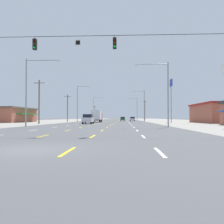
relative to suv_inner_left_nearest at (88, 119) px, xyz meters
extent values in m
plane|color=#4C4C4F|center=(3.40, 26.14, -1.03)|extent=(572.00, 572.00, 0.00)
cube|color=gray|center=(-21.35, 26.14, -1.02)|extent=(28.00, 440.00, 0.01)
cube|color=gray|center=(28.15, 26.14, -1.02)|extent=(28.00, 440.00, 0.01)
cube|color=white|center=(-1.85, -25.36, -1.02)|extent=(0.14, 2.60, 0.01)
cube|color=white|center=(-1.85, -17.86, -1.02)|extent=(0.14, 2.60, 0.01)
cube|color=white|center=(-1.85, -10.36, -1.02)|extent=(0.14, 2.60, 0.01)
cube|color=white|center=(-1.85, -2.86, -1.02)|extent=(0.14, 2.60, 0.01)
cube|color=white|center=(-1.85, 4.64, -1.02)|extent=(0.14, 2.60, 0.01)
cube|color=white|center=(-1.85, 12.14, -1.02)|extent=(0.14, 2.60, 0.01)
cube|color=white|center=(-1.85, 19.64, -1.02)|extent=(0.14, 2.60, 0.01)
cube|color=white|center=(-1.85, 27.14, -1.02)|extent=(0.14, 2.60, 0.01)
cube|color=white|center=(-1.85, 34.64, -1.02)|extent=(0.14, 2.60, 0.01)
cube|color=white|center=(-1.85, 42.14, -1.02)|extent=(0.14, 2.60, 0.01)
cube|color=white|center=(-1.85, 49.64, -1.02)|extent=(0.14, 2.60, 0.01)
cube|color=white|center=(-1.85, 57.14, -1.02)|extent=(0.14, 2.60, 0.01)
cube|color=white|center=(-1.85, 64.64, -1.02)|extent=(0.14, 2.60, 0.01)
cube|color=white|center=(-1.85, 72.14, -1.02)|extent=(0.14, 2.60, 0.01)
cube|color=white|center=(-1.85, 79.64, -1.02)|extent=(0.14, 2.60, 0.01)
cube|color=white|center=(-1.85, 87.14, -1.02)|extent=(0.14, 2.60, 0.01)
cube|color=white|center=(-1.85, 94.64, -1.02)|extent=(0.14, 2.60, 0.01)
cube|color=white|center=(-1.85, 102.14, -1.02)|extent=(0.14, 2.60, 0.01)
cube|color=white|center=(-1.85, 109.64, -1.02)|extent=(0.14, 2.60, 0.01)
cube|color=white|center=(-1.85, 117.14, -1.02)|extent=(0.14, 2.60, 0.01)
cube|color=white|center=(-1.85, 124.64, -1.02)|extent=(0.14, 2.60, 0.01)
cube|color=white|center=(-1.85, 132.14, -1.02)|extent=(0.14, 2.60, 0.01)
cube|color=white|center=(-1.85, 139.64, -1.02)|extent=(0.14, 2.60, 0.01)
cube|color=white|center=(-1.85, 147.14, -1.02)|extent=(0.14, 2.60, 0.01)
cube|color=white|center=(-1.85, 154.64, -1.02)|extent=(0.14, 2.60, 0.01)
cube|color=white|center=(-1.85, 162.14, -1.02)|extent=(0.14, 2.60, 0.01)
cube|color=white|center=(-1.85, 169.64, -1.02)|extent=(0.14, 2.60, 0.01)
cube|color=white|center=(-1.85, 177.14, -1.02)|extent=(0.14, 2.60, 0.01)
cube|color=yellow|center=(1.65, -32.86, -1.02)|extent=(0.14, 2.60, 0.01)
cube|color=yellow|center=(1.65, -25.36, -1.02)|extent=(0.14, 2.60, 0.01)
cube|color=yellow|center=(1.65, -17.86, -1.02)|extent=(0.14, 2.60, 0.01)
cube|color=yellow|center=(1.65, -10.36, -1.02)|extent=(0.14, 2.60, 0.01)
cube|color=yellow|center=(1.65, -2.86, -1.02)|extent=(0.14, 2.60, 0.01)
cube|color=yellow|center=(1.65, 4.64, -1.02)|extent=(0.14, 2.60, 0.01)
cube|color=yellow|center=(1.65, 12.14, -1.02)|extent=(0.14, 2.60, 0.01)
cube|color=yellow|center=(1.65, 19.64, -1.02)|extent=(0.14, 2.60, 0.01)
cube|color=yellow|center=(1.65, 27.14, -1.02)|extent=(0.14, 2.60, 0.01)
cube|color=yellow|center=(1.65, 34.64, -1.02)|extent=(0.14, 2.60, 0.01)
cube|color=yellow|center=(1.65, 42.14, -1.02)|extent=(0.14, 2.60, 0.01)
cube|color=yellow|center=(1.65, 49.64, -1.02)|extent=(0.14, 2.60, 0.01)
cube|color=yellow|center=(1.65, 57.14, -1.02)|extent=(0.14, 2.60, 0.01)
cube|color=yellow|center=(1.65, 64.64, -1.02)|extent=(0.14, 2.60, 0.01)
cube|color=yellow|center=(1.65, 72.14, -1.02)|extent=(0.14, 2.60, 0.01)
cube|color=yellow|center=(1.65, 79.64, -1.02)|extent=(0.14, 2.60, 0.01)
cube|color=yellow|center=(1.65, 87.14, -1.02)|extent=(0.14, 2.60, 0.01)
cube|color=yellow|center=(1.65, 94.64, -1.02)|extent=(0.14, 2.60, 0.01)
cube|color=yellow|center=(1.65, 102.14, -1.02)|extent=(0.14, 2.60, 0.01)
cube|color=yellow|center=(1.65, 109.64, -1.02)|extent=(0.14, 2.60, 0.01)
cube|color=yellow|center=(1.65, 117.14, -1.02)|extent=(0.14, 2.60, 0.01)
cube|color=yellow|center=(1.65, 124.64, -1.02)|extent=(0.14, 2.60, 0.01)
cube|color=yellow|center=(1.65, 132.14, -1.02)|extent=(0.14, 2.60, 0.01)
cube|color=yellow|center=(1.65, 139.64, -1.02)|extent=(0.14, 2.60, 0.01)
cube|color=yellow|center=(1.65, 147.14, -1.02)|extent=(0.14, 2.60, 0.01)
cube|color=yellow|center=(1.65, 154.64, -1.02)|extent=(0.14, 2.60, 0.01)
cube|color=yellow|center=(1.65, 162.14, -1.02)|extent=(0.14, 2.60, 0.01)
cube|color=yellow|center=(1.65, 169.64, -1.02)|extent=(0.14, 2.60, 0.01)
cube|color=yellow|center=(1.65, 177.14, -1.02)|extent=(0.14, 2.60, 0.01)
cube|color=yellow|center=(5.15, -40.36, -1.02)|extent=(0.14, 2.60, 0.01)
cube|color=yellow|center=(5.15, -32.86, -1.02)|extent=(0.14, 2.60, 0.01)
cube|color=yellow|center=(5.15, -25.36, -1.02)|extent=(0.14, 2.60, 0.01)
cube|color=yellow|center=(5.15, -17.86, -1.02)|extent=(0.14, 2.60, 0.01)
cube|color=yellow|center=(5.15, -10.36, -1.02)|extent=(0.14, 2.60, 0.01)
cube|color=yellow|center=(5.15, -2.86, -1.02)|extent=(0.14, 2.60, 0.01)
cube|color=yellow|center=(5.15, 4.64, -1.02)|extent=(0.14, 2.60, 0.01)
cube|color=yellow|center=(5.15, 12.14, -1.02)|extent=(0.14, 2.60, 0.01)
cube|color=yellow|center=(5.15, 19.64, -1.02)|extent=(0.14, 2.60, 0.01)
cube|color=yellow|center=(5.15, 27.14, -1.02)|extent=(0.14, 2.60, 0.01)
cube|color=yellow|center=(5.15, 34.64, -1.02)|extent=(0.14, 2.60, 0.01)
cube|color=yellow|center=(5.15, 42.14, -1.02)|extent=(0.14, 2.60, 0.01)
cube|color=yellow|center=(5.15, 49.64, -1.02)|extent=(0.14, 2.60, 0.01)
cube|color=yellow|center=(5.15, 57.14, -1.02)|extent=(0.14, 2.60, 0.01)
cube|color=yellow|center=(5.15, 64.64, -1.02)|extent=(0.14, 2.60, 0.01)
cube|color=yellow|center=(5.15, 72.14, -1.02)|extent=(0.14, 2.60, 0.01)
cube|color=yellow|center=(5.15, 79.64, -1.02)|extent=(0.14, 2.60, 0.01)
cube|color=yellow|center=(5.15, 87.14, -1.02)|extent=(0.14, 2.60, 0.01)
cube|color=yellow|center=(5.15, 94.64, -1.02)|extent=(0.14, 2.60, 0.01)
cube|color=yellow|center=(5.15, 102.14, -1.02)|extent=(0.14, 2.60, 0.01)
cube|color=yellow|center=(5.15, 109.64, -1.02)|extent=(0.14, 2.60, 0.01)
cube|color=yellow|center=(5.15, 117.14, -1.02)|extent=(0.14, 2.60, 0.01)
cube|color=yellow|center=(5.15, 124.64, -1.02)|extent=(0.14, 2.60, 0.01)
cube|color=yellow|center=(5.15, 132.14, -1.02)|extent=(0.14, 2.60, 0.01)
cube|color=yellow|center=(5.15, 139.64, -1.02)|extent=(0.14, 2.60, 0.01)
cube|color=yellow|center=(5.15, 147.14, -1.02)|extent=(0.14, 2.60, 0.01)
cube|color=yellow|center=(5.15, 154.64, -1.02)|extent=(0.14, 2.60, 0.01)
cube|color=yellow|center=(5.15, 162.14, -1.02)|extent=(0.14, 2.60, 0.01)
cube|color=yellow|center=(5.15, 169.64, -1.02)|extent=(0.14, 2.60, 0.01)
cube|color=yellow|center=(5.15, 177.14, -1.02)|extent=(0.14, 2.60, 0.01)
cube|color=white|center=(8.65, -40.36, -1.02)|extent=(0.14, 2.60, 0.01)
cube|color=white|center=(8.65, -32.86, -1.02)|extent=(0.14, 2.60, 0.01)
cube|color=white|center=(8.65, -25.36, -1.02)|extent=(0.14, 2.60, 0.01)
cube|color=white|center=(8.65, -17.86, -1.02)|extent=(0.14, 2.60, 0.01)
cube|color=white|center=(8.65, -10.36, -1.02)|extent=(0.14, 2.60, 0.01)
cube|color=white|center=(8.65, -2.86, -1.02)|extent=(0.14, 2.60, 0.01)
cube|color=white|center=(8.65, 4.64, -1.02)|extent=(0.14, 2.60, 0.01)
cube|color=white|center=(8.65, 12.14, -1.02)|extent=(0.14, 2.60, 0.01)
cube|color=white|center=(8.65, 19.64, -1.02)|extent=(0.14, 2.60, 0.01)
cube|color=white|center=(8.65, 27.14, -1.02)|extent=(0.14, 2.60, 0.01)
cube|color=white|center=(8.65, 34.64, -1.02)|extent=(0.14, 2.60, 0.01)
cube|color=white|center=(8.65, 42.14, -1.02)|extent=(0.14, 2.60, 0.01)
cube|color=white|center=(8.65, 49.64, -1.02)|extent=(0.14, 2.60, 0.01)
cube|color=white|center=(8.65, 57.14, -1.02)|extent=(0.14, 2.60, 0.01)
cube|color=white|center=(8.65, 64.64, -1.02)|extent=(0.14, 2.60, 0.01)
cube|color=white|center=(8.65, 72.14, -1.02)|extent=(0.14, 2.60, 0.01)
cube|color=white|center=(8.65, 79.64, -1.02)|extent=(0.14, 2.60, 0.01)
cube|color=white|center=(8.65, 87.14, -1.02)|extent=(0.14, 2.60, 0.01)
cube|color=white|center=(8.65, 94.64, -1.02)|extent=(0.14, 2.60, 0.01)
cube|color=white|center=(8.65, 102.14, -1.02)|extent=(0.14, 2.60, 0.01)
cube|color=white|center=(8.65, 109.64, -1.02)|extent=(0.14, 2.60, 0.01)
cube|color=white|center=(8.65, 117.14, -1.02)|extent=(0.14, 2.60, 0.01)
cube|color=white|center=(8.65, 124.64, -1.02)|extent=(0.14, 2.60, 0.01)
cube|color=white|center=(8.65, 132.14, -1.02)|extent=(0.14, 2.60, 0.01)
cube|color=white|center=(8.65, 139.64, -1.02)|extent=(0.14, 2.60, 0.01)
cube|color=white|center=(8.65, 147.14, -1.02)|extent=(0.14, 2.60, 0.01)
cube|color=white|center=(8.65, 154.64, -1.02)|extent=(0.14, 2.60, 0.01)
cube|color=white|center=(8.65, 162.14, -1.02)|extent=(0.14, 2.60, 0.01)
cube|color=white|center=(8.65, 169.64, -1.02)|extent=(0.14, 2.60, 0.01)
cube|color=white|center=(8.65, 177.14, -1.02)|extent=(0.14, 2.60, 0.01)
cylinder|color=black|center=(3.40, -29.29, 7.24)|extent=(27.23, 0.04, 0.04)
cube|color=white|center=(3.42, -29.35, 6.65)|extent=(0.60, 0.04, 0.60)
cube|color=black|center=(3.42, -29.38, 6.65)|extent=(0.36, 0.01, 0.36)
cube|color=black|center=(6.55, -29.39, 6.54)|extent=(0.30, 0.34, 0.92)
cylinder|color=black|center=(6.55, -29.39, 7.12)|extent=(0.03, 0.03, 0.24)
sphere|color=#2F0402|center=(6.55, -29.58, 6.82)|extent=(0.20, 0.20, 0.20)
sphere|color=#352202|center=(6.55, -29.58, 6.52)|extent=(0.20, 0.20, 0.20)
sphere|color=green|center=(6.55, -29.58, 6.22)|extent=(0.20, 0.20, 0.20)
cube|color=black|center=(-0.29, -29.39, 6.54)|extent=(0.30, 0.34, 0.92)
cylinder|color=black|center=(-0.29, -29.39, 7.12)|extent=(0.03, 0.03, 0.24)
sphere|color=#2F0402|center=(-0.29, -29.58, 6.82)|extent=(0.20, 0.20, 0.20)
sphere|color=#352202|center=(-0.29, -29.58, 6.52)|extent=(0.20, 0.20, 0.20)
sphere|color=green|center=(-0.29, -29.58, 6.22)|extent=(0.20, 0.20, 0.20)
cube|color=silver|center=(0.00, 0.01, -0.19)|extent=(1.98, 4.90, 0.92)
cube|color=black|center=(0.00, -0.04, 0.61)|extent=(1.82, 2.70, 0.68)
cylinder|color=black|center=(-0.84, 1.71, -0.65)|extent=(0.26, 0.76, 0.76)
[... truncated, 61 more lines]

